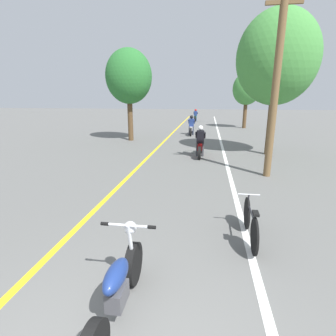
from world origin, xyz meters
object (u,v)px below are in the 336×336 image
object	(u,v)px
roadside_tree_right_near	(277,58)
motorcycle_rider_far	(195,117)
utility_pole	(276,84)
motorcycle_rider_mid	(191,127)
bicycle_parked	(251,223)
motorcycle_rider_lead	(200,145)
roadside_tree_right_far	(247,89)
roadside_tree_left	(129,77)
motorcycle_foreground	(118,289)

from	to	relation	value
roadside_tree_right_near	motorcycle_rider_far	world-z (taller)	roadside_tree_right_near
utility_pole	motorcycle_rider_mid	world-z (taller)	utility_pole
roadside_tree_right_near	bicycle_parked	world-z (taller)	roadside_tree_right_near
motorcycle_rider_lead	roadside_tree_right_near	bearing A→B (deg)	14.75
roadside_tree_right_far	motorcycle_rider_mid	world-z (taller)	roadside_tree_right_far
roadside_tree_right_far	motorcycle_rider_lead	world-z (taller)	roadside_tree_right_far
utility_pole	roadside_tree_right_near	size ratio (longest dim) A/B	0.94
motorcycle_rider_far	bicycle_parked	world-z (taller)	motorcycle_rider_far
utility_pole	motorcycle_rider_lead	bearing A→B (deg)	130.13
utility_pole	bicycle_parked	distance (m)	5.44
utility_pole	roadside_tree_right_near	distance (m)	4.04
motorcycle_rider_lead	roadside_tree_left	bearing A→B (deg)	138.49
roadside_tree_right_near	motorcycle_rider_mid	xyz separation A→B (m)	(-4.12, 6.29, -3.82)
utility_pole	motorcycle_rider_far	size ratio (longest dim) A/B	3.04
motorcycle_foreground	bicycle_parked	bearing A→B (deg)	49.07
roadside_tree_right_near	roadside_tree_right_far	bearing A→B (deg)	88.55
utility_pole	motorcycle_foreground	distance (m)	7.88
motorcycle_rider_mid	motorcycle_rider_far	bearing A→B (deg)	91.23
motorcycle_rider_lead	utility_pole	bearing A→B (deg)	-49.87
roadside_tree_right_far	bicycle_parked	bearing A→B (deg)	-96.77
roadside_tree_left	motorcycle_rider_far	bearing A→B (deg)	76.58
roadside_tree_right_near	motorcycle_rider_far	size ratio (longest dim) A/B	3.24
utility_pole	motorcycle_rider_mid	xyz separation A→B (m)	(-3.31, 10.05, -2.57)
motorcycle_rider_mid	roadside_tree_right_near	bearing A→B (deg)	-56.77
roadside_tree_right_near	bicycle_parked	bearing A→B (deg)	-103.86
roadside_tree_right_near	motorcycle_rider_lead	bearing A→B (deg)	-165.25
motorcycle_foreground	motorcycle_rider_far	world-z (taller)	motorcycle_rider_far
roadside_tree_right_far	motorcycle_rider_far	bearing A→B (deg)	127.00
roadside_tree_left	motorcycle_rider_far	xyz separation A→B (m)	(3.43, 14.36, -3.34)
roadside_tree_right_near	motorcycle_rider_mid	world-z (taller)	roadside_tree_right_near
roadside_tree_left	bicycle_parked	bearing A→B (deg)	-63.35
utility_pole	motorcycle_rider_mid	distance (m)	10.89
utility_pole	roadside_tree_right_far	bearing A→B (deg)	85.87
utility_pole	roadside_tree_right_far	size ratio (longest dim) A/B	1.27
utility_pole	roadside_tree_left	distance (m)	9.86
motorcycle_rider_lead	motorcycle_rider_mid	distance (m)	7.20
roadside_tree_left	bicycle_parked	xyz separation A→B (m)	(5.74, -11.44, -3.51)
utility_pole	roadside_tree_right_near	xyz separation A→B (m)	(0.80, 3.76, 1.25)
utility_pole	motorcycle_rider_mid	bearing A→B (deg)	108.26
motorcycle_rider_lead	motorcycle_rider_mid	bearing A→B (deg)	96.92
roadside_tree_left	motorcycle_rider_mid	size ratio (longest dim) A/B	2.79
roadside_tree_right_far	motorcycle_rider_lead	bearing A→B (deg)	-106.17
roadside_tree_right_far	roadside_tree_left	distance (m)	11.51
utility_pole	motorcycle_rider_far	xyz separation A→B (m)	(-3.56, 21.28, -2.58)
motorcycle_rider_lead	bicycle_parked	bearing A→B (deg)	-80.77
utility_pole	motorcycle_rider_far	bearing A→B (deg)	99.49
bicycle_parked	motorcycle_rider_far	bearing A→B (deg)	95.13
utility_pole	motorcycle_rider_far	world-z (taller)	utility_pole
roadside_tree_left	bicycle_parked	size ratio (longest dim) A/B	3.38
motorcycle_rider_mid	bicycle_parked	world-z (taller)	motorcycle_rider_mid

